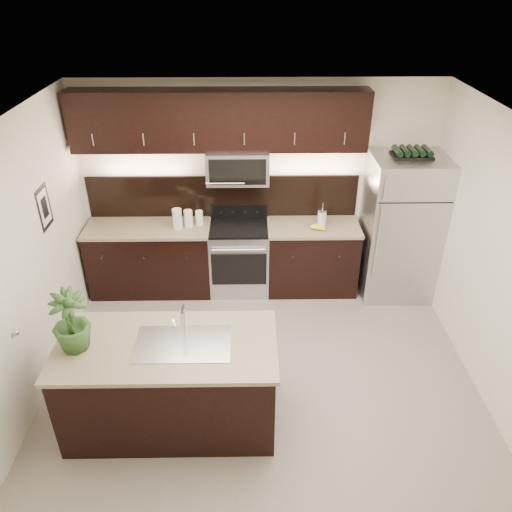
% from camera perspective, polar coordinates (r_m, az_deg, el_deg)
% --- Properties ---
extents(ground, '(4.50, 4.50, 0.00)m').
position_cam_1_polar(ground, '(5.54, 0.58, -13.38)').
color(ground, gray).
rests_on(ground, ground).
extents(room_walls, '(4.52, 4.02, 2.71)m').
position_cam_1_polar(room_walls, '(4.49, -0.71, 2.02)').
color(room_walls, silver).
rests_on(room_walls, ground).
extents(counter_run, '(3.51, 0.65, 0.94)m').
position_cam_1_polar(counter_run, '(6.61, -3.70, -0.18)').
color(counter_run, black).
rests_on(counter_run, ground).
extents(upper_fixtures, '(3.49, 0.40, 1.66)m').
position_cam_1_polar(upper_fixtures, '(6.07, -3.92, 14.22)').
color(upper_fixtures, black).
rests_on(upper_fixtures, counter_run).
extents(island, '(1.96, 0.96, 0.94)m').
position_cam_1_polar(island, '(4.84, -9.74, -14.12)').
color(island, black).
rests_on(island, ground).
extents(sink_faucet, '(0.84, 0.50, 0.28)m').
position_cam_1_polar(sink_faucet, '(4.50, -8.35, -9.69)').
color(sink_faucet, silver).
rests_on(sink_faucet, island).
extents(refrigerator, '(0.90, 0.81, 1.87)m').
position_cam_1_polar(refrigerator, '(6.61, 16.11, 3.18)').
color(refrigerator, '#B2B2B7').
rests_on(refrigerator, ground).
extents(wine_rack, '(0.46, 0.29, 0.11)m').
position_cam_1_polar(wine_rack, '(6.23, 17.41, 11.24)').
color(wine_rack, black).
rests_on(wine_rack, refrigerator).
extents(plant, '(0.42, 0.42, 0.57)m').
position_cam_1_polar(plant, '(4.53, -20.46, -7.01)').
color(plant, '#294C1E').
rests_on(plant, island).
extents(canisters, '(0.37, 0.21, 0.26)m').
position_cam_1_polar(canisters, '(6.36, -8.03, 4.27)').
color(canisters, silver).
rests_on(canisters, counter_run).
extents(french_press, '(0.11, 0.11, 0.33)m').
position_cam_1_polar(french_press, '(6.34, 7.53, 4.28)').
color(french_press, silver).
rests_on(french_press, counter_run).
extents(bananas, '(0.25, 0.22, 0.06)m').
position_cam_1_polar(bananas, '(6.34, 6.68, 3.43)').
color(bananas, yellow).
rests_on(bananas, counter_run).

